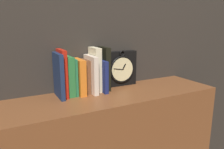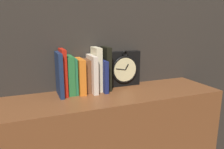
% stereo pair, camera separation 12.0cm
% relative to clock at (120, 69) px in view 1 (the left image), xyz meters
% --- Properties ---
extents(wall_back, '(6.00, 0.05, 2.60)m').
position_rel_clock_xyz_m(wall_back, '(-0.13, 0.06, 0.26)').
color(wall_back, '#2D2823').
rests_on(wall_back, ground_plane).
extents(clock, '(0.22, 0.06, 0.23)m').
position_rel_clock_xyz_m(clock, '(0.00, 0.00, 0.00)').
color(clock, black).
rests_on(clock, bookshelf).
extents(book_slot0_navy, '(0.02, 0.16, 0.24)m').
position_rel_clock_xyz_m(book_slot0_navy, '(-0.40, -0.05, 0.01)').
color(book_slot0_navy, '#1A294C').
rests_on(book_slot0_navy, bookshelf).
extents(book_slot1_red, '(0.02, 0.14, 0.26)m').
position_rel_clock_xyz_m(book_slot1_red, '(-0.38, -0.04, 0.02)').
color(book_slot1_red, red).
rests_on(book_slot1_red, bookshelf).
extents(book_slot2_green, '(0.04, 0.13, 0.22)m').
position_rel_clock_xyz_m(book_slot2_green, '(-0.35, -0.03, -0.00)').
color(book_slot2_green, '#287137').
rests_on(book_slot2_green, bookshelf).
extents(book_slot3_green, '(0.01, 0.13, 0.20)m').
position_rel_clock_xyz_m(book_slot3_green, '(-0.32, -0.03, -0.01)').
color(book_slot3_green, '#247146').
rests_on(book_slot3_green, bookshelf).
extents(book_slot4_orange, '(0.04, 0.14, 0.20)m').
position_rel_clock_xyz_m(book_slot4_orange, '(-0.29, -0.04, -0.01)').
color(book_slot4_orange, orange).
rests_on(book_slot4_orange, bookshelf).
extents(book_slot5_brown, '(0.03, 0.11, 0.19)m').
position_rel_clock_xyz_m(book_slot5_brown, '(-0.25, -0.03, -0.02)').
color(book_slot5_brown, brown).
rests_on(book_slot5_brown, bookshelf).
extents(book_slot6_cream, '(0.03, 0.16, 0.21)m').
position_rel_clock_xyz_m(book_slot6_cream, '(-0.22, -0.05, -0.00)').
color(book_slot6_cream, beige).
rests_on(book_slot6_cream, bookshelf).
extents(book_slot7_cream, '(0.03, 0.12, 0.26)m').
position_rel_clock_xyz_m(book_slot7_cream, '(-0.19, -0.03, 0.02)').
color(book_slot7_cream, beige).
rests_on(book_slot7_cream, bookshelf).
extents(book_slot8_navy, '(0.02, 0.15, 0.18)m').
position_rel_clock_xyz_m(book_slot8_navy, '(-0.16, -0.05, -0.02)').
color(book_slot8_navy, navy).
rests_on(book_slot8_navy, bookshelf).
extents(book_slot9_black, '(0.03, 0.12, 0.26)m').
position_rel_clock_xyz_m(book_slot9_black, '(-0.13, -0.03, 0.02)').
color(book_slot9_black, black).
rests_on(book_slot9_black, bookshelf).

